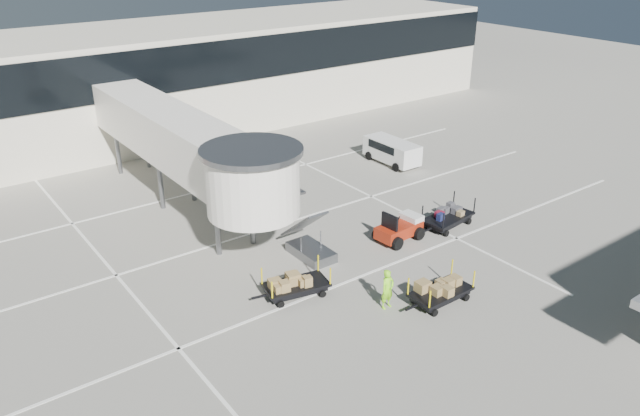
# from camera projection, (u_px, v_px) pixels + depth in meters

# --- Properties ---
(ground) EXTENTS (140.00, 140.00, 0.00)m
(ground) POSITION_uv_depth(u_px,v_px,m) (399.00, 290.00, 28.55)
(ground) COLOR #A5A193
(ground) RESTS_ON ground
(lane_markings) EXTENTS (40.00, 30.00, 0.02)m
(lane_markings) POSITION_uv_depth(u_px,v_px,m) (277.00, 222.00, 35.02)
(lane_markings) COLOR white
(lane_markings) RESTS_ON ground
(terminal) EXTENTS (64.00, 12.11, 15.20)m
(terminal) POSITION_uv_depth(u_px,v_px,m) (136.00, 81.00, 48.60)
(terminal) COLOR silver
(terminal) RESTS_ON ground
(jet_bridge) EXTENTS (5.70, 20.40, 6.03)m
(jet_bridge) POSITION_uv_depth(u_px,v_px,m) (194.00, 148.00, 33.62)
(jet_bridge) COLOR white
(jet_bridge) RESTS_ON ground
(baggage_tug) EXTENTS (2.71, 1.85, 1.71)m
(baggage_tug) POSITION_uv_depth(u_px,v_px,m) (400.00, 229.00, 32.92)
(baggage_tug) COLOR maroon
(baggage_tug) RESTS_ON ground
(suitcase_cart) EXTENTS (3.84, 1.92, 1.48)m
(suitcase_cart) POSITION_uv_depth(u_px,v_px,m) (449.00, 217.00, 34.43)
(suitcase_cart) COLOR black
(suitcase_cart) RESTS_ON ground
(box_cart_near) EXTENTS (3.55, 1.45, 1.39)m
(box_cart_near) POSITION_uv_depth(u_px,v_px,m) (442.00, 292.00, 27.47)
(box_cart_near) COLOR black
(box_cart_near) RESTS_ON ground
(box_cart_far) EXTENTS (3.64, 1.99, 1.40)m
(box_cart_far) POSITION_uv_depth(u_px,v_px,m) (296.00, 284.00, 27.95)
(box_cart_far) COLOR black
(box_cart_far) RESTS_ON ground
(ground_worker) EXTENTS (0.70, 0.49, 1.85)m
(ground_worker) POSITION_uv_depth(u_px,v_px,m) (388.00, 289.00, 26.92)
(ground_worker) COLOR #86F019
(ground_worker) RESTS_ON ground
(minivan) EXTENTS (1.91, 4.29, 1.62)m
(minivan) POSITION_uv_depth(u_px,v_px,m) (391.00, 149.00, 43.45)
(minivan) COLOR white
(minivan) RESTS_ON ground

